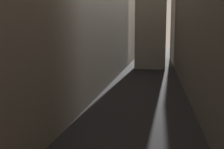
% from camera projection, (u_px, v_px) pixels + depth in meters
% --- Properties ---
extents(ground_plane, '(264.00, 264.00, 0.00)m').
position_uv_depth(ground_plane, '(144.00, 90.00, 39.06)').
color(ground_plane, black).
extents(building_block_left, '(11.85, 108.00, 21.36)m').
position_uv_depth(building_block_left, '(67.00, 14.00, 41.34)').
color(building_block_left, gray).
rests_on(building_block_left, ground).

